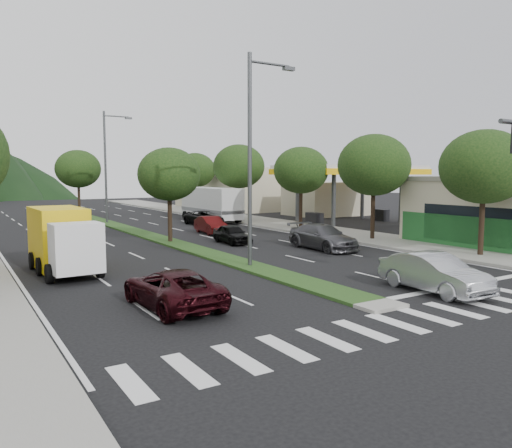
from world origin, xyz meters
TOP-DOWN VIEW (x-y plane):
  - ground at (0.00, 0.00)m, footprint 160.00×160.00m
  - sidewalk_right at (12.50, 25.00)m, footprint 5.00×90.00m
  - median at (0.00, 28.00)m, footprint 1.60×56.00m
  - crosswalk at (0.00, -2.00)m, footprint 19.00×2.20m
  - storefront_right at (18.00, 6.00)m, footprint 9.00×10.00m
  - gas_canopy at (19.00, 22.00)m, footprint 12.20×8.20m
  - bldg_right_far at (19.50, 44.00)m, footprint 10.00×16.00m
  - tree_r_a at (12.00, 4.00)m, footprint 4.60×4.60m
  - tree_r_b at (12.00, 12.00)m, footprint 4.80×4.80m
  - tree_r_c at (12.00, 20.00)m, footprint 4.40×4.40m
  - tree_r_d at (12.00, 30.00)m, footprint 5.00×5.00m
  - tree_r_e at (12.00, 40.00)m, footprint 4.60×4.60m
  - tree_med_near at (0.00, 18.00)m, footprint 4.00×4.00m
  - tree_med_far at (0.00, 44.00)m, footprint 4.80×4.80m
  - streetlight_near at (0.21, 8.00)m, footprint 2.60×0.25m
  - streetlight_mid at (0.21, 33.00)m, footprint 2.60×0.25m
  - sedan_silver at (3.31, 0.05)m, footprint 1.83×4.56m
  - suv_maroon at (-5.88, 3.25)m, footprint 2.33×4.73m
  - car_queue_a at (3.34, 15.75)m, footprint 1.55×3.59m
  - car_queue_b at (6.71, 10.75)m, footprint 2.13×5.07m
  - car_queue_c at (4.58, 21.30)m, footprint 1.72×4.01m
  - car_queue_d at (6.89, 27.19)m, footprint 2.34×4.58m
  - box_truck at (-7.81, 11.51)m, footprint 2.46×5.94m
  - motorhome at (8.91, 29.86)m, footprint 2.74×8.32m

SIDE VIEW (x-z plane):
  - ground at x=0.00m, z-range 0.00..0.00m
  - crosswalk at x=0.00m, z-range 0.00..0.01m
  - median at x=0.00m, z-range 0.00..0.12m
  - sidewalk_right at x=12.50m, z-range 0.00..0.15m
  - car_queue_a at x=3.34m, z-range 0.00..1.21m
  - car_queue_d at x=6.89m, z-range 0.00..1.24m
  - car_queue_c at x=4.58m, z-range 0.00..1.29m
  - suv_maroon at x=-5.88m, z-range 0.00..1.29m
  - car_queue_b at x=6.71m, z-range 0.00..1.46m
  - sedan_silver at x=3.31m, z-range 0.00..1.47m
  - box_truck at x=-7.81m, z-range -0.08..2.82m
  - motorhome at x=8.91m, z-range 0.10..3.28m
  - storefront_right at x=18.00m, z-range 0.00..4.00m
  - bldg_right_far at x=19.50m, z-range 0.00..5.20m
  - tree_med_near at x=0.00m, z-range 1.42..7.44m
  - gas_canopy at x=19.00m, z-range 2.02..7.27m
  - tree_r_c at x=12.00m, z-range 1.51..7.99m
  - tree_r_a at x=12.00m, z-range 1.50..8.14m
  - tree_r_e at x=12.00m, z-range 1.54..8.25m
  - tree_med_far at x=0.00m, z-range 1.54..8.47m
  - tree_r_b at x=12.00m, z-range 1.57..8.50m
  - tree_r_d at x=12.00m, z-range 1.60..8.76m
  - streetlight_near at x=0.21m, z-range 0.58..10.58m
  - streetlight_mid at x=0.21m, z-range 0.58..10.58m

